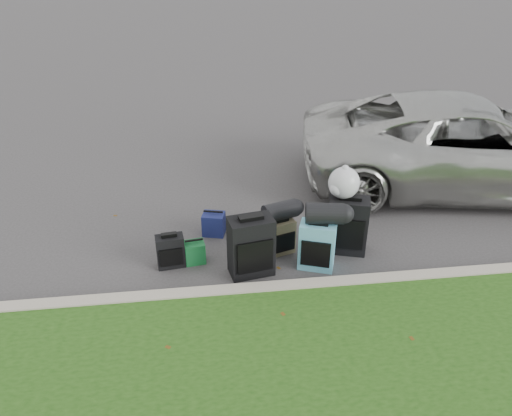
{
  "coord_description": "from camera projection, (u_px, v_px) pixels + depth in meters",
  "views": [
    {
      "loc": [
        -0.83,
        -5.7,
        3.87
      ],
      "look_at": [
        -0.1,
        0.2,
        0.55
      ],
      "focal_mm": 35.0,
      "sensor_mm": 36.0,
      "label": 1
    }
  ],
  "objects": [
    {
      "name": "ground",
      "position": [
        265.0,
        249.0,
        6.92
      ],
      "size": [
        120.0,
        120.0,
        0.0
      ],
      "primitive_type": "plane",
      "color": "#383535",
      "rests_on": "ground"
    },
    {
      "name": "tote_navy",
      "position": [
        214.0,
        224.0,
        7.19
      ],
      "size": [
        0.36,
        0.31,
        0.33
      ],
      "primitive_type": "cube",
      "rotation": [
        0.0,
        0.0,
        -0.25
      ],
      "color": "navy",
      "rests_on": "ground"
    },
    {
      "name": "suv",
      "position": [
        468.0,
        144.0,
        8.3
      ],
      "size": [
        5.85,
        3.44,
        1.53
      ],
      "primitive_type": "imported",
      "rotation": [
        0.0,
        0.0,
        1.4
      ],
      "color": "#B7B7B2",
      "rests_on": "ground"
    },
    {
      "name": "suitcase_large_black_right",
      "position": [
        347.0,
        225.0,
        6.71
      ],
      "size": [
        0.6,
        0.46,
        0.79
      ],
      "primitive_type": "cube",
      "rotation": [
        0.0,
        0.0,
        -0.29
      ],
      "color": "black",
      "rests_on": "ground"
    },
    {
      "name": "duffel_right",
      "position": [
        325.0,
        213.0,
        6.21
      ],
      "size": [
        0.52,
        0.34,
        0.27
      ],
      "primitive_type": "cylinder",
      "rotation": [
        0.0,
        1.57,
        -0.16
      ],
      "color": "black",
      "rests_on": "suitcase_teal"
    },
    {
      "name": "curb",
      "position": [
        276.0,
        290.0,
        6.01
      ],
      "size": [
        120.0,
        0.18,
        0.15
      ],
      "primitive_type": "cube",
      "color": "#9E937F",
      "rests_on": "ground"
    },
    {
      "name": "duffel_left",
      "position": [
        280.0,
        211.0,
        6.62
      ],
      "size": [
        0.52,
        0.38,
        0.25
      ],
      "primitive_type": "cylinder",
      "rotation": [
        0.0,
        1.57,
        0.32
      ],
      "color": "black",
      "rests_on": "suitcase_olive"
    },
    {
      "name": "suitcase_large_black_left",
      "position": [
        251.0,
        246.0,
        6.26
      ],
      "size": [
        0.6,
        0.42,
        0.79
      ],
      "primitive_type": "cube",
      "rotation": [
        0.0,
        0.0,
        0.18
      ],
      "color": "black",
      "rests_on": "ground"
    },
    {
      "name": "suitcase_small_black",
      "position": [
        170.0,
        251.0,
        6.47
      ],
      "size": [
        0.38,
        0.24,
        0.45
      ],
      "primitive_type": "cube",
      "rotation": [
        0.0,
        0.0,
        0.13
      ],
      "color": "black",
      "rests_on": "ground"
    },
    {
      "name": "trash_bag",
      "position": [
        344.0,
        183.0,
        6.48
      ],
      "size": [
        0.41,
        0.41,
        0.41
      ],
      "primitive_type": "sphere",
      "color": "silver",
      "rests_on": "suitcase_large_black_right"
    },
    {
      "name": "suitcase_olive",
      "position": [
        281.0,
        237.0,
        6.75
      ],
      "size": [
        0.4,
        0.32,
        0.49
      ],
      "primitive_type": "cube",
      "rotation": [
        0.0,
        0.0,
        0.32
      ],
      "color": "#453E2B",
      "rests_on": "ground"
    },
    {
      "name": "tote_green",
      "position": [
        195.0,
        252.0,
        6.59
      ],
      "size": [
        0.29,
        0.24,
        0.3
      ],
      "primitive_type": "cube",
      "rotation": [
        0.0,
        0.0,
        0.14
      ],
      "color": "#17672F",
      "rests_on": "ground"
    },
    {
      "name": "suitcase_teal",
      "position": [
        317.0,
        246.0,
        6.41
      ],
      "size": [
        0.52,
        0.41,
        0.65
      ],
      "primitive_type": "cube",
      "rotation": [
        0.0,
        0.0,
        -0.35
      ],
      "color": "teal",
      "rests_on": "ground"
    }
  ]
}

